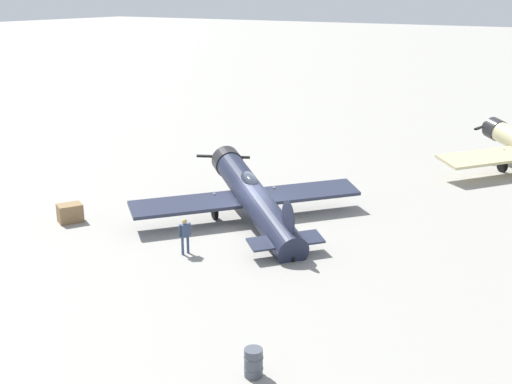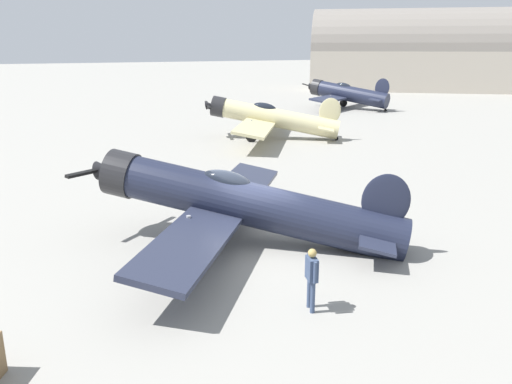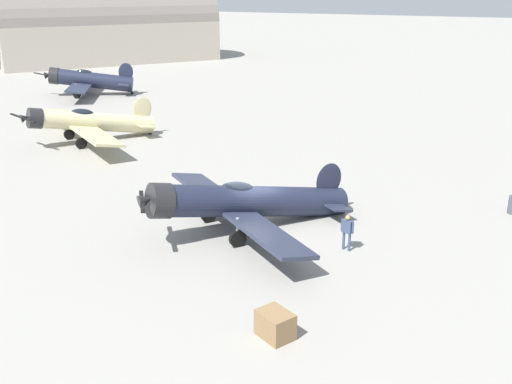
{
  "view_description": "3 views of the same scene",
  "coord_description": "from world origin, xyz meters",
  "px_view_note": "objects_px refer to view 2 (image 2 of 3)",
  "views": [
    {
      "loc": [
        -26.09,
        -16.56,
        11.31
      ],
      "look_at": [
        0.0,
        0.0,
        1.8
      ],
      "focal_mm": 46.07,
      "sensor_mm": 36.0,
      "label": 1
    },
    {
      "loc": [
        -14.67,
        7.1,
        6.44
      ],
      "look_at": [
        0.0,
        0.0,
        1.8
      ],
      "focal_mm": 36.09,
      "sensor_mm": 36.0,
      "label": 2
    },
    {
      "loc": [
        -10.96,
        24.33,
        11.2
      ],
      "look_at": [
        0.0,
        0.0,
        1.8
      ],
      "focal_mm": 41.83,
      "sensor_mm": 36.0,
      "label": 3
    }
  ],
  "objects_px": {
    "airplane_mid_apron": "(270,117)",
    "airplane_foreground": "(241,203)",
    "airplane_far_line": "(346,93)",
    "ground_crew_mechanic": "(312,273)"
  },
  "relations": [
    {
      "from": "airplane_far_line",
      "to": "ground_crew_mechanic",
      "type": "distance_m",
      "value": 43.95
    },
    {
      "from": "airplane_far_line",
      "to": "ground_crew_mechanic",
      "type": "xyz_separation_m",
      "value": [
        -35.34,
        26.12,
        -0.61
      ]
    },
    {
      "from": "airplane_mid_apron",
      "to": "airplane_far_line",
      "type": "xyz_separation_m",
      "value": [
        12.68,
        -15.61,
        0.08
      ]
    },
    {
      "from": "airplane_foreground",
      "to": "airplane_far_line",
      "type": "bearing_deg",
      "value": -92.33
    },
    {
      "from": "airplane_mid_apron",
      "to": "airplane_far_line",
      "type": "height_order",
      "value": "airplane_far_line"
    },
    {
      "from": "airplane_foreground",
      "to": "ground_crew_mechanic",
      "type": "bearing_deg",
      "value": 124.22
    },
    {
      "from": "airplane_mid_apron",
      "to": "ground_crew_mechanic",
      "type": "relative_size",
      "value": 7.4
    },
    {
      "from": "airplane_mid_apron",
      "to": "airplane_foreground",
      "type": "bearing_deg",
      "value": 94.08
    },
    {
      "from": "airplane_mid_apron",
      "to": "airplane_far_line",
      "type": "bearing_deg",
      "value": -106.81
    },
    {
      "from": "airplane_foreground",
      "to": "airplane_mid_apron",
      "type": "distance_m",
      "value": 20.34
    }
  ]
}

